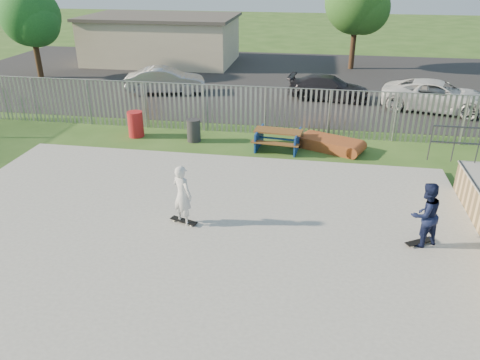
% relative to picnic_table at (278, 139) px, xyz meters
% --- Properties ---
extents(ground, '(120.00, 120.00, 0.00)m').
position_rel_picnic_table_xyz_m(ground, '(-1.71, -7.35, -0.39)').
color(ground, '#2F551D').
rests_on(ground, ground).
extents(concrete_slab, '(15.00, 12.00, 0.15)m').
position_rel_picnic_table_xyz_m(concrete_slab, '(-1.71, -7.35, -0.31)').
color(concrete_slab, '#969691').
rests_on(concrete_slab, ground).
extents(fence, '(26.04, 16.02, 2.00)m').
position_rel_picnic_table_xyz_m(fence, '(-0.71, -2.76, 0.61)').
color(fence, gray).
rests_on(fence, ground).
extents(picnic_table, '(1.95, 1.66, 0.76)m').
position_rel_picnic_table_xyz_m(picnic_table, '(0.00, 0.00, 0.00)').
color(picnic_table, brown).
rests_on(picnic_table, ground).
extents(funbox, '(2.41, 1.85, 0.43)m').
position_rel_picnic_table_xyz_m(funbox, '(1.99, 0.31, -0.17)').
color(funbox, brown).
rests_on(funbox, ground).
extents(trash_bin_red, '(0.63, 0.63, 1.05)m').
position_rel_picnic_table_xyz_m(trash_bin_red, '(-5.93, 0.47, 0.14)').
color(trash_bin_red, '#AE1A1D').
rests_on(trash_bin_red, ground).
extents(trash_bin_grey, '(0.54, 0.54, 0.91)m').
position_rel_picnic_table_xyz_m(trash_bin_grey, '(-3.43, 0.31, 0.06)').
color(trash_bin_grey, '#2A2A2C').
rests_on(trash_bin_grey, ground).
extents(parking_lot, '(40.00, 18.00, 0.02)m').
position_rel_picnic_table_xyz_m(parking_lot, '(-1.71, 11.65, -0.38)').
color(parking_lot, black).
rests_on(parking_lot, ground).
extents(car_silver, '(4.44, 2.41, 1.39)m').
position_rel_picnic_table_xyz_m(car_silver, '(-6.84, 7.35, 0.33)').
color(car_silver, '#B0B0B5').
rests_on(car_silver, parking_lot).
extents(car_dark, '(4.38, 2.16, 1.22)m').
position_rel_picnic_table_xyz_m(car_dark, '(1.95, 7.52, 0.24)').
color(car_dark, black).
rests_on(car_dark, parking_lot).
extents(car_white, '(5.53, 3.53, 1.42)m').
position_rel_picnic_table_xyz_m(car_white, '(7.07, 6.36, 0.34)').
color(car_white, white).
rests_on(car_white, parking_lot).
extents(building, '(10.40, 6.40, 3.20)m').
position_rel_picnic_table_xyz_m(building, '(-9.71, 15.65, 1.22)').
color(building, beige).
rests_on(building, ground).
extents(tree_left, '(3.50, 3.50, 5.40)m').
position_rel_picnic_table_xyz_m(tree_left, '(-15.70, 9.69, 3.24)').
color(tree_left, '#3E2B18').
rests_on(tree_left, ground).
extents(tree_mid, '(4.09, 4.09, 6.31)m').
position_rel_picnic_table_xyz_m(tree_mid, '(3.47, 15.57, 3.86)').
color(tree_mid, '#3F2919').
rests_on(tree_mid, ground).
extents(skateboard_a, '(0.79, 0.58, 0.08)m').
position_rel_picnic_table_xyz_m(skateboard_a, '(4.19, -6.34, -0.20)').
color(skateboard_a, black).
rests_on(skateboard_a, concrete_slab).
extents(skateboard_b, '(0.82, 0.45, 0.08)m').
position_rel_picnic_table_xyz_m(skateboard_b, '(-1.98, -6.31, -0.20)').
color(skateboard_b, black).
rests_on(skateboard_b, concrete_slab).
extents(skater_navy, '(1.03, 0.97, 1.69)m').
position_rel_picnic_table_xyz_m(skater_navy, '(4.19, -6.34, 0.61)').
color(skater_navy, '#12193A').
rests_on(skater_navy, concrete_slab).
extents(skater_white, '(0.73, 0.65, 1.69)m').
position_rel_picnic_table_xyz_m(skater_white, '(-1.98, -6.31, 0.61)').
color(skater_white, silver).
rests_on(skater_white, concrete_slab).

